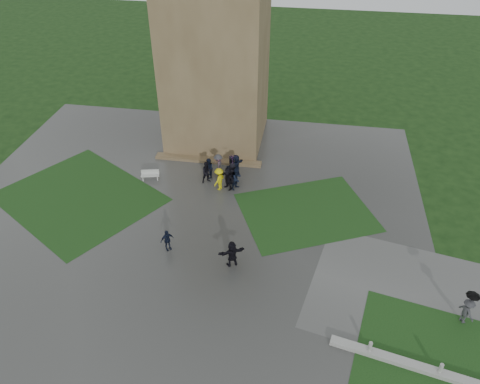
% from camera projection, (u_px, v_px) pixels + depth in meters
% --- Properties ---
extents(ground, '(120.00, 120.00, 0.00)m').
position_uv_depth(ground, '(174.00, 246.00, 30.93)').
color(ground, black).
extents(plaza, '(34.00, 34.00, 0.02)m').
position_uv_depth(plaza, '(182.00, 226.00, 32.52)').
color(plaza, '#343432').
rests_on(plaza, ground).
extents(lawn_inset_left, '(14.10, 13.46, 0.01)m').
position_uv_depth(lawn_inset_left, '(79.00, 197.00, 35.22)').
color(lawn_inset_left, '#153412').
rests_on(lawn_inset_left, plaza).
extents(lawn_inset_right, '(11.12, 10.15, 0.01)m').
position_uv_depth(lawn_inset_right, '(306.00, 212.00, 33.79)').
color(lawn_inset_right, '#153412').
rests_on(lawn_inset_right, plaza).
extents(tower, '(8.00, 8.00, 18.00)m').
position_uv_depth(tower, '(216.00, 38.00, 37.59)').
color(tower, brown).
rests_on(tower, ground).
extents(tower_plinth, '(9.00, 0.80, 0.22)m').
position_uv_depth(tower_plinth, '(208.00, 160.00, 39.31)').
color(tower_plinth, brown).
rests_on(tower_plinth, plaza).
extents(bench, '(1.48, 0.75, 0.82)m').
position_uv_depth(bench, '(150.00, 175.00, 36.95)').
color(bench, '#BABBB6').
rests_on(bench, plaza).
extents(visitor_cluster, '(3.37, 3.66, 2.65)m').
position_uv_depth(visitor_cluster, '(225.00, 171.00, 36.24)').
color(visitor_cluster, black).
rests_on(visitor_cluster, plaza).
extents(pedestrian_mid, '(1.03, 1.00, 1.56)m').
position_uv_depth(pedestrian_mid, '(167.00, 240.00, 30.20)').
color(pedestrian_mid, black).
rests_on(pedestrian_mid, plaza).
extents(pedestrian_near, '(1.80, 1.34, 1.84)m').
position_uv_depth(pedestrian_near, '(232.00, 254.00, 28.97)').
color(pedestrian_near, black).
rests_on(pedestrian_near, plaza).
extents(pedestrian_path, '(1.00, 1.22, 2.28)m').
position_uv_depth(pedestrian_path, '(468.00, 308.00, 25.29)').
color(pedestrian_path, '#39393D').
rests_on(pedestrian_path, path).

